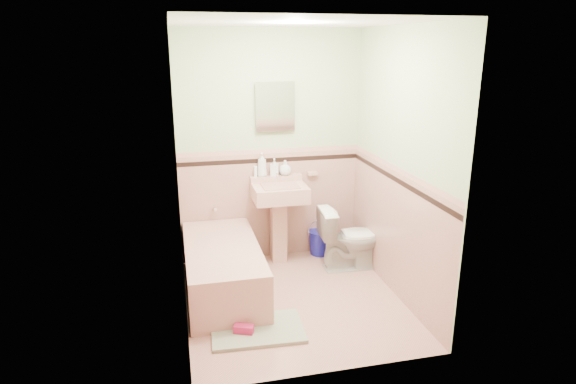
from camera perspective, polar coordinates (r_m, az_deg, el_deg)
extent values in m
plane|color=tan|center=(4.78, 0.70, -12.40)|extent=(2.20, 2.20, 0.00)
plane|color=white|center=(4.19, 0.82, 19.06)|extent=(2.20, 2.20, 0.00)
plane|color=#F6E5C9|center=(5.37, -2.08, 5.09)|extent=(2.50, 0.00, 2.50)
plane|color=#F6E5C9|center=(3.31, 5.34, -2.36)|extent=(2.50, 0.00, 2.50)
plane|color=#F6E5C9|center=(4.20, -12.61, 1.43)|extent=(0.00, 2.50, 2.50)
plane|color=#F6E5C9|center=(4.66, 12.81, 2.89)|extent=(0.00, 2.50, 2.50)
plane|color=tan|center=(5.52, -1.98, -1.56)|extent=(2.00, 0.00, 2.00)
plane|color=tan|center=(3.58, 4.99, -12.19)|extent=(2.00, 0.00, 2.00)
plane|color=tan|center=(4.41, -11.93, -6.73)|extent=(0.00, 2.20, 2.20)
plane|color=tan|center=(4.84, 12.19, -4.60)|extent=(0.00, 2.20, 2.20)
plane|color=black|center=(5.38, -2.02, 3.70)|extent=(2.00, 0.00, 2.00)
plane|color=black|center=(3.37, 5.18, -4.36)|extent=(2.00, 0.00, 2.00)
plane|color=black|center=(4.23, -12.26, -0.25)|extent=(0.00, 2.20, 2.20)
plane|color=black|center=(4.68, 12.51, 1.34)|extent=(0.00, 2.20, 2.20)
plane|color=tan|center=(5.36, -2.03, 4.74)|extent=(2.00, 0.00, 2.00)
plane|color=tan|center=(3.33, 5.23, -2.75)|extent=(2.00, 0.00, 2.00)
plane|color=tan|center=(4.21, -12.34, 1.05)|extent=(0.00, 2.20, 2.20)
plane|color=tan|center=(4.65, 12.58, 2.53)|extent=(0.00, 2.20, 2.20)
cube|color=tan|center=(4.88, -7.53, -8.98)|extent=(0.70, 1.50, 0.45)
cylinder|color=silver|center=(5.40, -8.48, -1.84)|extent=(0.04, 0.12, 0.04)
cylinder|color=silver|center=(5.35, -1.31, 1.76)|extent=(0.02, 0.02, 0.10)
cube|color=white|center=(5.28, -1.52, 9.85)|extent=(0.37, 0.04, 0.46)
cube|color=tan|center=(5.50, 2.85, 2.17)|extent=(0.11, 0.06, 0.04)
imported|color=#B2B2B2|center=(5.33, -3.04, 3.17)|extent=(0.12, 0.12, 0.26)
imported|color=#B2B2B2|center=(5.36, -1.60, 2.89)|extent=(0.10, 0.11, 0.19)
imported|color=#B2B2B2|center=(5.39, -0.34, 2.82)|extent=(0.16, 0.16, 0.17)
cylinder|color=white|center=(5.33, -3.78, 2.39)|extent=(0.05, 0.05, 0.12)
imported|color=white|center=(5.34, 7.21, -5.29)|extent=(0.69, 0.41, 0.68)
cube|color=gray|center=(4.33, -3.56, -15.60)|extent=(0.80, 0.55, 0.03)
cube|color=#BF1E59|center=(4.26, -5.14, -15.49)|extent=(0.18, 0.13, 0.07)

